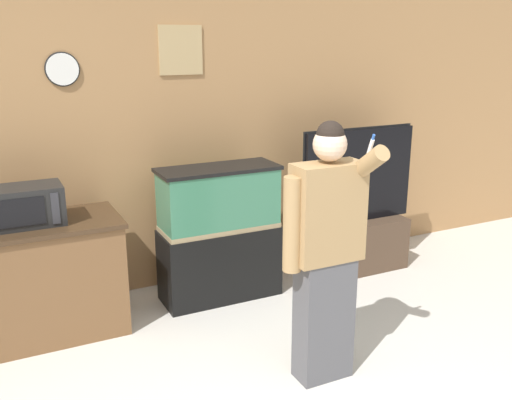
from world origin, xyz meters
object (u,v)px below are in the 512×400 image
at_px(aquarium_on_stand, 219,233).
at_px(person_standing, 325,251).
at_px(microwave, 24,206).
at_px(counter_island, 4,285).
at_px(tv_on_stand, 356,230).

height_order(aquarium_on_stand, person_standing, person_standing).
relative_size(microwave, aquarium_on_stand, 0.46).
distance_m(microwave, aquarium_on_stand, 1.56).
bearing_deg(microwave, aquarium_on_stand, 1.21).
xyz_separation_m(counter_island, aquarium_on_stand, (1.69, 0.01, 0.13)).
distance_m(counter_island, person_standing, 2.34).
relative_size(counter_island, microwave, 3.24).
distance_m(counter_island, tv_on_stand, 3.09).
distance_m(tv_on_stand, person_standing, 1.94).
xyz_separation_m(aquarium_on_stand, tv_on_stand, (1.39, -0.03, -0.17)).
xyz_separation_m(counter_island, person_standing, (1.82, -1.41, 0.44)).
height_order(tv_on_stand, person_standing, person_standing).
height_order(counter_island, tv_on_stand, tv_on_stand).
xyz_separation_m(counter_island, microwave, (0.20, -0.02, 0.58)).
bearing_deg(tv_on_stand, counter_island, 179.67).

